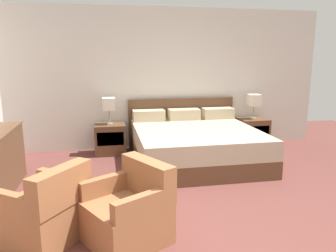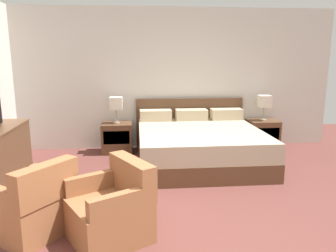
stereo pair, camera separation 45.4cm
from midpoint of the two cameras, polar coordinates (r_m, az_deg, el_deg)
ground_plane at (r=3.26m, az=8.48°, el=-20.43°), size 10.68×10.68×0.00m
wall_back at (r=6.31m, az=0.97°, el=8.15°), size 6.65×0.06×2.64m
bed at (r=5.52m, az=7.74°, el=-3.20°), size 2.07×2.10×0.96m
nightstand_left at (r=6.11m, az=-6.75°, el=-2.03°), size 0.55×0.47×0.55m
nightstand_right at (r=6.65m, az=18.02°, el=-1.38°), size 0.55×0.47×0.55m
table_lamp_left at (r=5.99m, az=-6.89°, el=3.86°), size 0.22×0.22×0.48m
table_lamp_right at (r=6.54m, az=18.37°, el=4.02°), size 0.22×0.22×0.48m
armchair_by_window at (r=3.52m, az=-19.05°, el=-13.18°), size 0.96×0.96×0.76m
armchair_companion at (r=3.28m, az=-5.71°, el=-14.46°), size 0.94×0.93×0.76m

